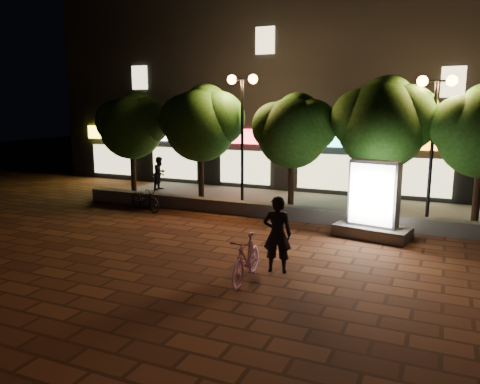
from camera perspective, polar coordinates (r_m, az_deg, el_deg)
The scene contains 15 objects.
ground at distance 13.85m, azimuth -2.68°, elevation -6.65°, with size 80.00×80.00×0.00m, color brown.
retaining_wall at distance 17.33m, azimuth 3.23°, elevation -2.26°, with size 16.00×0.45×0.50m, color #65635E.
sidewalk at distance 19.68m, azimuth 5.80°, elevation -1.36°, with size 16.00×5.00×0.08m, color #65635E.
building_block at distance 25.52m, azimuth 10.66°, elevation 12.45°, with size 28.00×8.12×11.30m.
tree_far_left at distance 21.57m, azimuth -12.95°, elevation 8.20°, with size 3.36×2.80×4.63m.
tree_left at distance 19.67m, azimuth -4.66°, elevation 8.66°, with size 3.60×3.00×4.89m.
tree_mid at distance 18.12m, azimuth 6.63°, elevation 7.74°, with size 3.24×2.70×4.50m.
tree_right at distance 17.41m, azimuth 17.21°, elevation 8.37°, with size 3.72×3.10×5.07m.
street_lamp_left at distance 18.57m, azimuth 0.28°, elevation 10.38°, with size 1.26×0.36×5.18m.
street_lamp_right at distance 17.02m, azimuth 22.72°, elevation 9.09°, with size 1.26×0.36×4.98m.
ad_kiosk at distance 15.07m, azimuth 16.01°, elevation -1.76°, with size 2.43×1.54×2.44m.
scooter_pink at distance 11.06m, azimuth 0.79°, elevation -8.15°, with size 0.52×1.83×1.10m, color #E78ED4.
rider at distance 11.56m, azimuth 4.58°, elevation -5.18°, with size 0.71×0.46×1.94m, color black.
scooter_parked at distance 18.59m, azimuth -11.52°, elevation -0.86°, with size 0.63×1.81×0.95m, color black.
pedestrian at distance 22.66m, azimuth -9.77°, elevation 2.28°, with size 0.77×0.60×1.59m, color black.
Camera 1 is at (5.93, -11.81, 4.11)m, focal length 34.88 mm.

